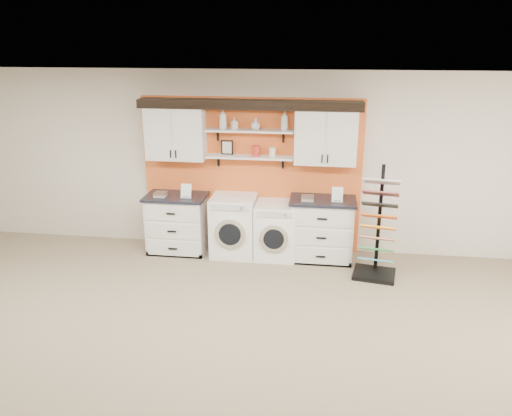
# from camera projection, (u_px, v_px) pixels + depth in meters

# --- Properties ---
(ceiling) EXTENTS (10.00, 10.00, 0.00)m
(ceiling) POSITION_uv_depth(u_px,v_px,m) (170.00, 101.00, 3.56)
(ceiling) COLOR white
(ceiling) RESTS_ON wall_back
(wall_back) EXTENTS (10.00, 0.00, 10.00)m
(wall_back) POSITION_uv_depth(u_px,v_px,m) (251.00, 162.00, 7.76)
(wall_back) COLOR beige
(wall_back) RESTS_ON floor
(accent_panel) EXTENTS (3.40, 0.07, 2.40)m
(accent_panel) POSITION_uv_depth(u_px,v_px,m) (251.00, 175.00, 7.79)
(accent_panel) COLOR orange
(accent_panel) RESTS_ON wall_back
(upper_cabinet_left) EXTENTS (0.90, 0.35, 0.84)m
(upper_cabinet_left) POSITION_uv_depth(u_px,v_px,m) (176.00, 132.00, 7.56)
(upper_cabinet_left) COLOR silver
(upper_cabinet_left) RESTS_ON wall_back
(upper_cabinet_right) EXTENTS (0.90, 0.35, 0.84)m
(upper_cabinet_right) POSITION_uv_depth(u_px,v_px,m) (326.00, 136.00, 7.26)
(upper_cabinet_right) COLOR silver
(upper_cabinet_right) RESTS_ON wall_back
(shelf_lower) EXTENTS (1.32, 0.28, 0.03)m
(shelf_lower) POSITION_uv_depth(u_px,v_px,m) (249.00, 157.00, 7.53)
(shelf_lower) COLOR silver
(shelf_lower) RESTS_ON wall_back
(shelf_upper) EXTENTS (1.32, 0.28, 0.03)m
(shelf_upper) POSITION_uv_depth(u_px,v_px,m) (249.00, 130.00, 7.40)
(shelf_upper) COLOR silver
(shelf_upper) RESTS_ON wall_back
(crown_molding) EXTENTS (3.30, 0.41, 0.13)m
(crown_molding) POSITION_uv_depth(u_px,v_px,m) (249.00, 103.00, 7.28)
(crown_molding) COLOR black
(crown_molding) RESTS_ON wall_back
(picture_frame) EXTENTS (0.18, 0.02, 0.22)m
(picture_frame) POSITION_uv_depth(u_px,v_px,m) (227.00, 147.00, 7.58)
(picture_frame) COLOR black
(picture_frame) RESTS_ON shelf_lower
(canister_red) EXTENTS (0.11, 0.11, 0.16)m
(canister_red) POSITION_uv_depth(u_px,v_px,m) (256.00, 151.00, 7.49)
(canister_red) COLOR red
(canister_red) RESTS_ON shelf_lower
(canister_cream) EXTENTS (0.10, 0.10, 0.14)m
(canister_cream) POSITION_uv_depth(u_px,v_px,m) (272.00, 152.00, 7.46)
(canister_cream) COLOR silver
(canister_cream) RESTS_ON shelf_lower
(base_cabinet_left) EXTENTS (0.94, 0.66, 0.92)m
(base_cabinet_left) POSITION_uv_depth(u_px,v_px,m) (177.00, 223.00, 7.87)
(base_cabinet_left) COLOR silver
(base_cabinet_left) RESTS_ON floor
(base_cabinet_right) EXTENTS (0.98, 0.66, 0.96)m
(base_cabinet_right) POSITION_uv_depth(u_px,v_px,m) (322.00, 229.00, 7.57)
(base_cabinet_right) COLOR silver
(base_cabinet_right) RESTS_ON floor
(washer) EXTENTS (0.67, 0.71, 0.94)m
(washer) POSITION_uv_depth(u_px,v_px,m) (234.00, 225.00, 7.75)
(washer) COLOR white
(washer) RESTS_ON floor
(dryer) EXTENTS (0.62, 0.71, 0.86)m
(dryer) POSITION_uv_depth(u_px,v_px,m) (276.00, 230.00, 7.67)
(dryer) COLOR white
(dryer) RESTS_ON floor
(sample_rack) EXTENTS (0.66, 0.58, 1.60)m
(sample_rack) POSITION_uv_depth(u_px,v_px,m) (377.00, 242.00, 7.00)
(sample_rack) COLOR black
(sample_rack) RESTS_ON floor
(soap_bottle_a) EXTENTS (0.16, 0.16, 0.30)m
(soap_bottle_a) POSITION_uv_depth(u_px,v_px,m) (223.00, 119.00, 7.40)
(soap_bottle_a) COLOR silver
(soap_bottle_a) RESTS_ON shelf_upper
(soap_bottle_b) EXTENTS (0.11, 0.11, 0.18)m
(soap_bottle_b) POSITION_uv_depth(u_px,v_px,m) (234.00, 123.00, 7.40)
(soap_bottle_b) COLOR silver
(soap_bottle_b) RESTS_ON shelf_upper
(soap_bottle_c) EXTENTS (0.19, 0.19, 0.17)m
(soap_bottle_c) POSITION_uv_depth(u_px,v_px,m) (256.00, 124.00, 7.36)
(soap_bottle_c) COLOR silver
(soap_bottle_c) RESTS_ON shelf_upper
(soap_bottle_d) EXTENTS (0.16, 0.16, 0.29)m
(soap_bottle_d) POSITION_uv_depth(u_px,v_px,m) (285.00, 120.00, 7.28)
(soap_bottle_d) COLOR silver
(soap_bottle_d) RESTS_ON shelf_upper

